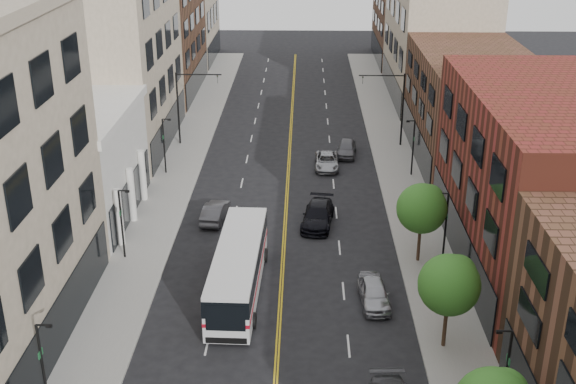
# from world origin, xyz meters

# --- Properties ---
(sidewalk_left) EXTENTS (4.00, 110.00, 0.15)m
(sidewalk_left) POSITION_xyz_m (-10.00, 35.00, 0.07)
(sidewalk_left) COLOR gray
(sidewalk_left) RESTS_ON ground
(sidewalk_right) EXTENTS (4.00, 110.00, 0.15)m
(sidewalk_right) POSITION_xyz_m (10.00, 35.00, 0.07)
(sidewalk_right) COLOR gray
(sidewalk_right) RESTS_ON ground
(bldg_l_white) EXTENTS (10.00, 14.00, 8.00)m
(bldg_l_white) POSITION_xyz_m (-17.00, 31.00, 4.00)
(bldg_l_white) COLOR silver
(bldg_l_white) RESTS_ON ground
(bldg_l_far_a) EXTENTS (10.00, 20.00, 18.00)m
(bldg_l_far_a) POSITION_xyz_m (-17.00, 48.00, 9.00)
(bldg_l_far_a) COLOR gray
(bldg_l_far_a) RESTS_ON ground
(bldg_l_far_b) EXTENTS (10.00, 20.00, 15.00)m
(bldg_l_far_b) POSITION_xyz_m (-17.00, 68.00, 7.50)
(bldg_l_far_b) COLOR #543521
(bldg_l_far_b) RESTS_ON ground
(bldg_r_mid) EXTENTS (10.00, 22.00, 12.00)m
(bldg_r_mid) POSITION_xyz_m (17.00, 24.00, 6.00)
(bldg_r_mid) COLOR maroon
(bldg_r_mid) RESTS_ON ground
(bldg_r_far_a) EXTENTS (10.00, 20.00, 10.00)m
(bldg_r_far_a) POSITION_xyz_m (17.00, 45.00, 5.00)
(bldg_r_far_a) COLOR #543521
(bldg_r_far_a) RESTS_ON ground
(bldg_r_far_b) EXTENTS (10.00, 22.00, 14.00)m
(bldg_r_far_b) POSITION_xyz_m (17.00, 66.00, 7.00)
(bldg_r_far_b) COLOR gray
(bldg_r_far_b) RESTS_ON ground
(bldg_r_far_c) EXTENTS (10.00, 18.00, 11.00)m
(bldg_r_far_c) POSITION_xyz_m (17.00, 86.00, 5.50)
(bldg_r_far_c) COLOR #543521
(bldg_r_far_c) RESTS_ON ground
(tree_r_2) EXTENTS (3.40, 3.40, 5.59)m
(tree_r_2) POSITION_xyz_m (9.39, 14.07, 4.13)
(tree_r_2) COLOR black
(tree_r_2) RESTS_ON sidewalk_right
(tree_r_3) EXTENTS (3.40, 3.40, 5.59)m
(tree_r_3) POSITION_xyz_m (9.39, 24.07, 4.13)
(tree_r_3) COLOR black
(tree_r_3) RESTS_ON sidewalk_right
(lamp_l_1) EXTENTS (0.81, 0.55, 5.05)m
(lamp_l_1) POSITION_xyz_m (-10.95, 8.00, 2.97)
(lamp_l_1) COLOR black
(lamp_l_1) RESTS_ON sidewalk_left
(lamp_l_2) EXTENTS (0.81, 0.55, 5.05)m
(lamp_l_2) POSITION_xyz_m (-10.95, 24.00, 2.97)
(lamp_l_2) COLOR black
(lamp_l_2) RESTS_ON sidewalk_left
(lamp_l_3) EXTENTS (0.81, 0.55, 5.05)m
(lamp_l_3) POSITION_xyz_m (-10.95, 40.00, 2.97)
(lamp_l_3) COLOR black
(lamp_l_3) RESTS_ON sidewalk_left
(lamp_r_1) EXTENTS (0.81, 0.55, 5.05)m
(lamp_r_1) POSITION_xyz_m (10.95, 8.00, 2.97)
(lamp_r_1) COLOR black
(lamp_r_1) RESTS_ON sidewalk_right
(lamp_r_2) EXTENTS (0.81, 0.55, 5.05)m
(lamp_r_2) POSITION_xyz_m (10.95, 24.00, 2.97)
(lamp_r_2) COLOR black
(lamp_r_2) RESTS_ON sidewalk_right
(lamp_r_3) EXTENTS (0.81, 0.55, 5.05)m
(lamp_r_3) POSITION_xyz_m (10.95, 40.00, 2.97)
(lamp_r_3) COLOR black
(lamp_r_3) RESTS_ON sidewalk_right
(signal_mast_left) EXTENTS (4.49, 0.18, 7.20)m
(signal_mast_left) POSITION_xyz_m (-10.27, 48.00, 4.65)
(signal_mast_left) COLOR black
(signal_mast_left) RESTS_ON sidewalk_left
(signal_mast_right) EXTENTS (4.49, 0.18, 7.20)m
(signal_mast_right) POSITION_xyz_m (10.27, 48.00, 4.65)
(signal_mast_right) COLOR black
(signal_mast_right) RESTS_ON sidewalk_right
(city_bus) EXTENTS (3.24, 12.31, 3.14)m
(city_bus) POSITION_xyz_m (-2.69, 19.80, 1.83)
(city_bus) COLOR silver
(city_bus) RESTS_ON ground
(car_parked_far) EXTENTS (2.06, 4.48, 1.49)m
(car_parked_far) POSITION_xyz_m (5.80, 18.60, 0.74)
(car_parked_far) COLOR #9E9FA5
(car_parked_far) RESTS_ON ground
(car_lane_behind) EXTENTS (1.99, 4.48, 1.43)m
(car_lane_behind) POSITION_xyz_m (-5.43, 30.40, 0.72)
(car_lane_behind) COLOR #45454A
(car_lane_behind) RESTS_ON ground
(car_lane_a) EXTENTS (2.90, 5.61, 1.56)m
(car_lane_a) POSITION_xyz_m (2.50, 29.81, 0.78)
(car_lane_a) COLOR black
(car_lane_a) RESTS_ON ground
(car_lane_b) EXTENTS (2.22, 4.70, 1.30)m
(car_lane_b) POSITION_xyz_m (3.51, 41.87, 0.65)
(car_lane_b) COLOR #999AA0
(car_lane_b) RESTS_ON ground
(car_lane_c) EXTENTS (2.22, 4.41, 1.44)m
(car_lane_c) POSITION_xyz_m (5.50, 45.23, 0.72)
(car_lane_c) COLOR #57575D
(car_lane_c) RESTS_ON ground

